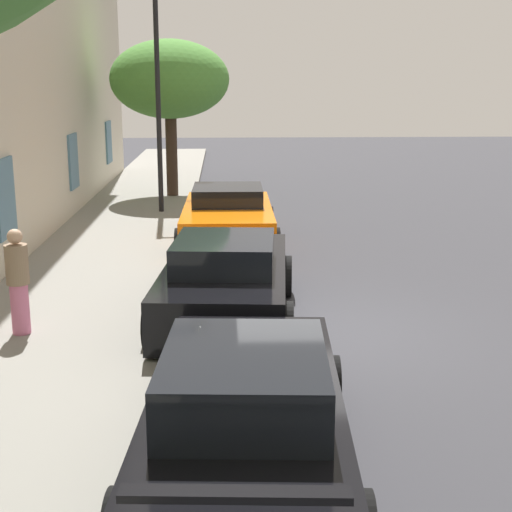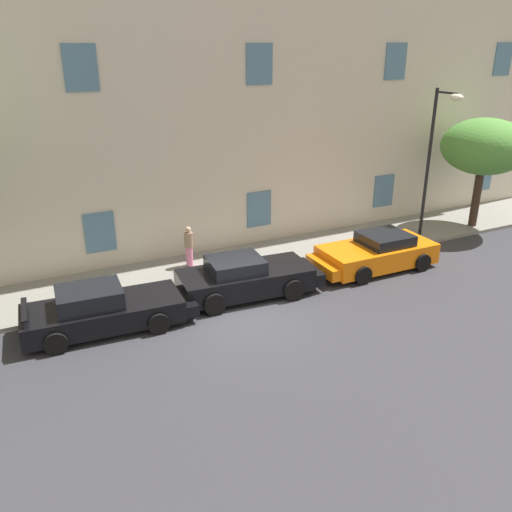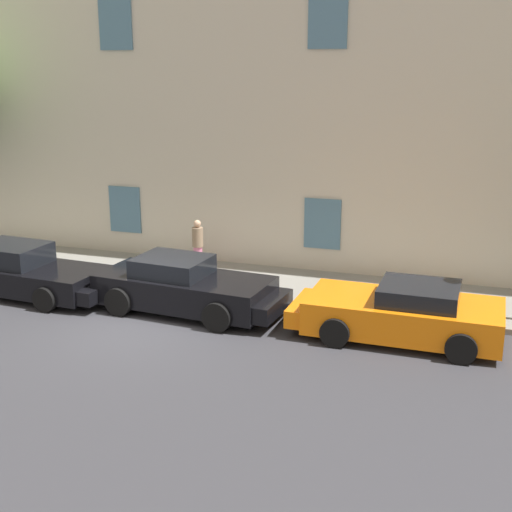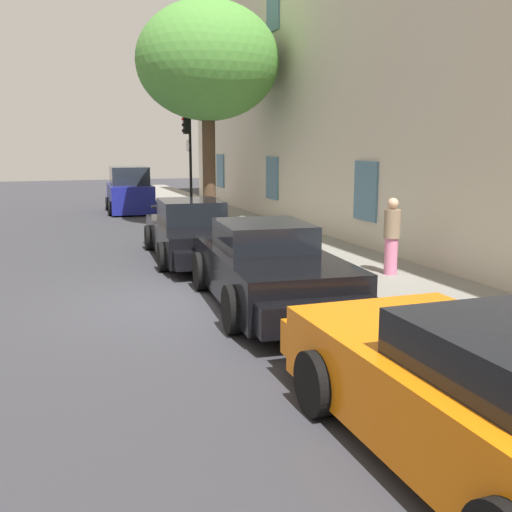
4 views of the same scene
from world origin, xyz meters
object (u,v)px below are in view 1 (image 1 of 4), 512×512
at_px(sportscar_white_middle, 228,221).
at_px(tree_near_kerb, 170,80).
at_px(street_lamp, 172,57).
at_px(pedestrian_admiring, 18,281).
at_px(sportscar_red_lead, 246,410).
at_px(sportscar_yellow_flank, 227,279).

height_order(sportscar_white_middle, tree_near_kerb, tree_near_kerb).
xyz_separation_m(street_lamp, pedestrian_admiring, (-10.37, 1.63, -3.46)).
relative_size(sportscar_red_lead, pedestrian_admiring, 3.32).
bearing_deg(sportscar_yellow_flank, pedestrian_admiring, 109.56).
bearing_deg(tree_near_kerb, sportscar_red_lead, -173.93).
height_order(sportscar_red_lead, street_lamp, street_lamp).
height_order(sportscar_yellow_flank, sportscar_white_middle, sportscar_yellow_flank).
bearing_deg(pedestrian_admiring, sportscar_yellow_flank, -70.44).
height_order(sportscar_white_middle, street_lamp, street_lamp).
bearing_deg(sportscar_white_middle, street_lamp, 19.68).
bearing_deg(sportscar_red_lead, pedestrian_admiring, 40.45).
distance_m(sportscar_red_lead, street_lamp, 14.68).
relative_size(sportscar_white_middle, street_lamp, 0.78).
bearing_deg(sportscar_white_middle, sportscar_red_lead, -179.46).
bearing_deg(street_lamp, pedestrian_admiring, 171.05).
bearing_deg(tree_near_kerb, pedestrian_admiring, 174.24).
bearing_deg(sportscar_red_lead, tree_near_kerb, 6.07).
relative_size(tree_near_kerb, street_lamp, 0.78).
bearing_deg(pedestrian_admiring, sportscar_white_middle, -26.14).
height_order(street_lamp, pedestrian_admiring, street_lamp).
relative_size(sportscar_red_lead, street_lamp, 0.83).
bearing_deg(sportscar_red_lead, street_lamp, 6.28).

